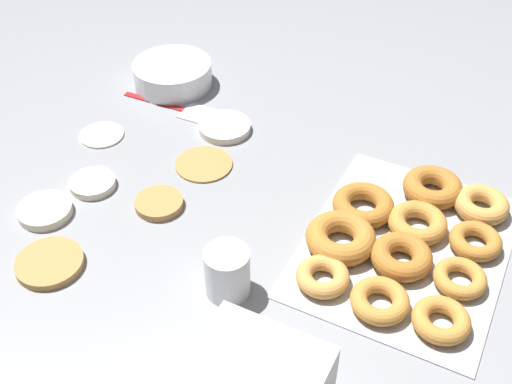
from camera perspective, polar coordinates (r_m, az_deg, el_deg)
name	(u,v)px	position (r m, az deg, el deg)	size (l,w,h in m)	color
ground_plane	(181,196)	(1.15, -6.64, -0.34)	(3.00, 3.00, 0.00)	gray
pancake_0	(204,163)	(1.21, -4.67, 2.56)	(0.11, 0.11, 0.01)	#B27F42
pancake_1	(225,127)	(1.30, -2.80, 5.77)	(0.10, 0.10, 0.02)	silver
pancake_2	(45,211)	(1.16, -18.24, -1.59)	(0.09, 0.09, 0.02)	beige
pancake_3	(102,134)	(1.32, -13.56, 5.02)	(0.09, 0.09, 0.01)	silver
pancake_4	(93,183)	(1.19, -14.31, 0.75)	(0.08, 0.08, 0.01)	silver
pancake_5	(159,203)	(1.13, -8.61, -1.00)	(0.08, 0.08, 0.01)	#B27F42
pancake_6	(50,263)	(1.07, -17.87, -6.04)	(0.11, 0.11, 0.01)	#B27F42
donut_tray	(404,239)	(1.07, 13.06, -4.05)	(0.40, 0.31, 0.04)	silver
batter_bowl	(173,74)	(1.44, -7.42, 10.33)	(0.17, 0.17, 0.05)	white
paper_cup	(227,272)	(0.96, -2.57, -7.13)	(0.07, 0.07, 0.08)	white
spatula	(196,113)	(1.35, -5.32, 7.00)	(0.06, 0.27, 0.01)	maroon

